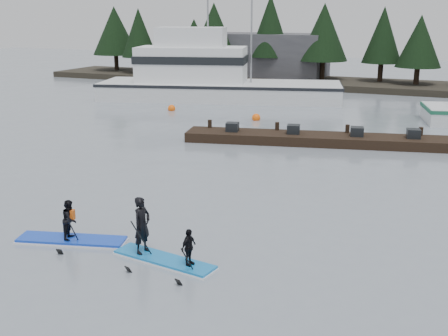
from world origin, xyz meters
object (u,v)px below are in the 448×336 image
at_px(floating_dock, 329,140).
at_px(paddleboard_duo, 158,240).
at_px(fishing_boat_large, 213,89).
at_px(paddleboard_solo, 71,229).

relative_size(floating_dock, paddleboard_duo, 4.80).
xyz_separation_m(floating_dock, paddleboard_duo, (-1.21, -17.14, 0.37)).
bearing_deg(fishing_boat_large, floating_dock, -60.15).
bearing_deg(paddleboard_solo, fishing_boat_large, 90.45).
distance_m(paddleboard_solo, paddleboard_duo, 3.28).
xyz_separation_m(fishing_boat_large, floating_dock, (12.96, -12.91, -0.59)).
bearing_deg(floating_dock, fishing_boat_large, 122.63).
bearing_deg(fishing_boat_large, paddleboard_duo, -83.90).
xyz_separation_m(floating_dock, paddleboard_solo, (-4.48, -17.02, 0.17)).
relative_size(floating_dock, paddleboard_solo, 4.52).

